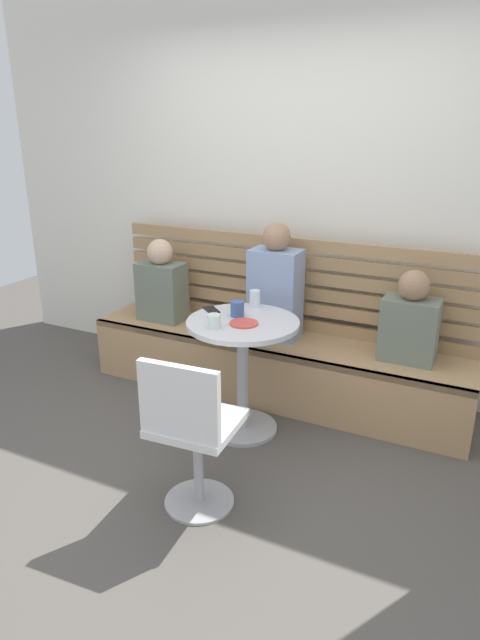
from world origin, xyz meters
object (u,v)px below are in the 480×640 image
at_px(person_adult, 275,287).
at_px(person_child_left, 162,285).
at_px(cafe_table, 243,355).
at_px(phone_on_table, 211,310).
at_px(cup_water_clear, 255,299).
at_px(cup_mug_blue, 237,309).
at_px(white_chair, 191,430).
at_px(person_child_middle, 410,322).
at_px(booth_bench, 272,367).
at_px(cup_glass_short, 214,321).
at_px(plate_small, 244,323).

relative_size(person_adult, person_child_left, 1.29).
xyz_separation_m(cafe_table, phone_on_table, (-0.26, 0.08, 0.23)).
bearing_deg(cup_water_clear, cup_mug_blue, -95.79).
bearing_deg(person_adult, white_chair, -83.97).
bearing_deg(person_adult, person_child_left, -177.04).
xyz_separation_m(person_child_left, cup_water_clear, (0.88, -0.24, 0.08)).
height_order(white_chair, person_adult, person_adult).
distance_m(person_child_left, person_child_middle, 1.81).
height_order(booth_bench, person_child_left, person_child_left).
bearing_deg(cup_glass_short, plate_small, 44.57).
height_order(person_adult, phone_on_table, person_adult).
height_order(cup_mug_blue, phone_on_table, cup_mug_blue).
relative_size(white_chair, person_child_left, 1.38).
bearing_deg(booth_bench, person_adult, 100.25).
bearing_deg(person_adult, cup_water_clear, -94.17).
height_order(cafe_table, phone_on_table, phone_on_table).
relative_size(cup_mug_blue, cup_glass_short, 1.19).
xyz_separation_m(cafe_table, cup_glass_short, (-0.10, -0.18, 0.26)).
bearing_deg(cup_glass_short, booth_bench, 83.32).
relative_size(person_adult, plate_small, 4.69).
distance_m(white_chair, cup_glass_short, 0.74).
relative_size(booth_bench, cafe_table, 3.65).
bearing_deg(cup_water_clear, person_child_middle, 17.28).
bearing_deg(cup_water_clear, booth_bench, 83.48).
xyz_separation_m(cup_mug_blue, phone_on_table, (-0.19, 0.02, -0.04)).
bearing_deg(plate_small, cafe_table, 121.03).
xyz_separation_m(person_adult, person_child_middle, (0.91, -0.00, -0.11)).
height_order(person_adult, cup_mug_blue, person_adult).
bearing_deg(phone_on_table, person_child_left, 98.31).
bearing_deg(cup_mug_blue, person_child_left, 152.26).
distance_m(person_adult, cup_glass_short, 0.74).
relative_size(booth_bench, cup_water_clear, 24.55).
bearing_deg(plate_small, cup_glass_short, -135.43).
xyz_separation_m(white_chair, cup_mug_blue, (-0.19, 0.87, 0.32)).
xyz_separation_m(booth_bench, person_adult, (-0.01, 0.04, 0.58)).
xyz_separation_m(booth_bench, phone_on_table, (-0.24, -0.43, 0.52)).
xyz_separation_m(cafe_table, white_chair, (0.12, -0.81, -0.05)).
xyz_separation_m(person_adult, person_child_left, (-0.90, -0.05, -0.09)).
distance_m(cup_mug_blue, phone_on_table, 0.20).
distance_m(booth_bench, person_adult, 0.58).
distance_m(cup_mug_blue, cup_glass_short, 0.24).
height_order(person_child_left, cup_mug_blue, person_child_left).
bearing_deg(person_child_middle, cup_mug_blue, -152.35).
xyz_separation_m(cafe_table, person_child_left, (-0.93, 0.51, 0.19)).
bearing_deg(plate_small, cup_mug_blue, 131.32).
relative_size(cup_mug_blue, plate_small, 0.56).
distance_m(booth_bench, cup_glass_short, 0.90).
xyz_separation_m(cafe_table, plate_small, (0.03, -0.05, 0.23)).
relative_size(person_adult, cup_water_clear, 7.25).
bearing_deg(phone_on_table, person_child_middle, -26.38).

